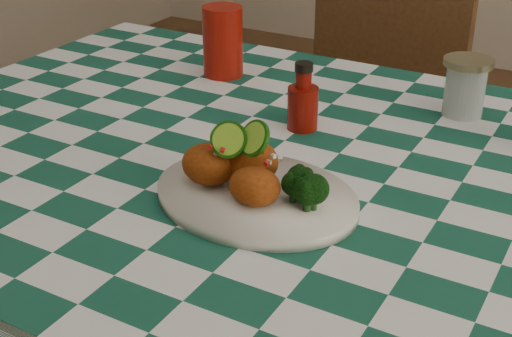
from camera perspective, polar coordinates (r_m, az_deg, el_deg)
The scene contains 7 objects.
plate at distance 1.04m, azimuth 0.00°, elevation -2.26°, with size 0.31×0.24×0.02m, color silver, non-canonical shape.
fried_chicken_pile at distance 1.02m, azimuth -0.77°, elevation 0.87°, with size 0.16×0.12×0.10m, color #9C3B0F, non-canonical shape.
broccoli_side at distance 1.00m, azimuth 4.22°, elevation -1.23°, with size 0.07×0.07×0.05m, color black, non-canonical shape.
red_tumbler at distance 1.52m, azimuth -2.67°, elevation 10.13°, with size 0.08×0.08×0.15m, color maroon.
ketchup_bottle at distance 1.26m, azimuth 3.78°, elevation 5.78°, with size 0.05×0.05×0.12m, color #6F0C05, non-canonical shape.
mason_jar at distance 1.37m, azimuth 16.39°, elevation 6.26°, with size 0.09×0.09×0.11m, color #B2BCBA, non-canonical shape.
wooden_chair_left at distance 1.92m, azimuth 7.68°, elevation 1.54°, with size 0.44×0.46×0.96m, color #472814, non-canonical shape.
Camera 1 is at (0.41, -0.93, 1.30)m, focal length 50.00 mm.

